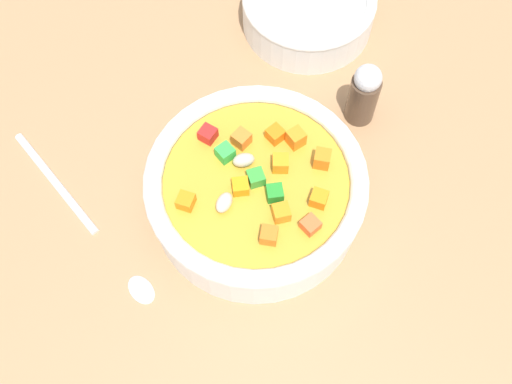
% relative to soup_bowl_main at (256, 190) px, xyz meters
% --- Properties ---
extents(ground_plane, '(1.40, 1.40, 0.02)m').
position_rel_soup_bowl_main_xyz_m(ground_plane, '(-0.00, -0.00, -0.04)').
color(ground_plane, '#9E754F').
extents(soup_bowl_main, '(0.21, 0.21, 0.07)m').
position_rel_soup_bowl_main_xyz_m(soup_bowl_main, '(0.00, 0.00, 0.00)').
color(soup_bowl_main, white).
rests_on(soup_bowl_main, ground_plane).
extents(spoon, '(0.24, 0.05, 0.01)m').
position_rel_soup_bowl_main_xyz_m(spoon, '(-0.07, -0.15, -0.03)').
color(spoon, silver).
rests_on(spoon, ground_plane).
extents(side_bowl_small, '(0.15, 0.15, 0.05)m').
position_rel_soup_bowl_main_xyz_m(side_bowl_small, '(-0.17, 0.18, -0.01)').
color(side_bowl_small, white).
rests_on(side_bowl_small, ground_plane).
extents(pepper_shaker, '(0.03, 0.03, 0.08)m').
position_rel_soup_bowl_main_xyz_m(pepper_shaker, '(-0.03, 0.15, 0.01)').
color(pepper_shaker, '#4C3828').
rests_on(pepper_shaker, ground_plane).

